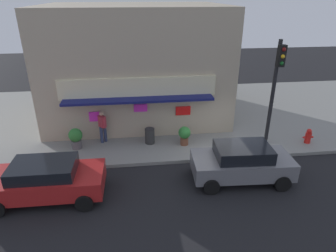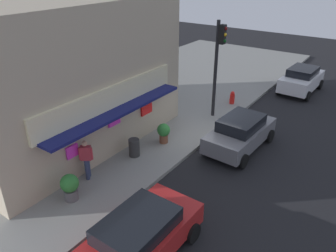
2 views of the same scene
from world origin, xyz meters
The scene contains 11 objects.
ground_plane centered at (0.00, 0.00, 0.00)m, with size 57.80×57.80×0.00m, color black.
sidewalk centered at (0.00, 5.81, 0.08)m, with size 38.53×11.62×0.16m, color gray.
corner_building centered at (-3.61, 6.43, 3.37)m, with size 10.18×8.45×6.42m.
traffic_light centered at (2.67, 1.00, 3.47)m, with size 0.32×0.58×5.16m.
fire_hydrant centered at (4.84, 0.97, 0.53)m, with size 0.54×0.30×0.77m.
trash_can centered at (-3.14, 1.90, 0.57)m, with size 0.48×0.48×0.80m, color #2D2D2D.
pedestrian centered at (-5.48, 2.31, 1.08)m, with size 0.43×0.50×1.68m.
potted_plant_by_doorway centered at (-6.75, 1.81, 0.74)m, with size 0.66×0.66×1.04m.
potted_plant_by_window centered at (-1.43, 1.53, 0.72)m, with size 0.61×0.61×0.97m.
parked_car_grey centered at (0.44, -1.50, 0.82)m, with size 4.14×2.20×1.57m.
parked_car_red centered at (-7.29, -1.79, 0.79)m, with size 4.32×2.13×1.51m.
Camera 1 is at (-3.85, -11.58, 7.22)m, focal length 31.80 mm.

